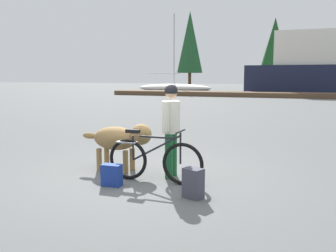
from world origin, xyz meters
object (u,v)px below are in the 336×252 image
object	(u,v)px
bicycle	(154,160)
person_cyclist	(171,122)
dog	(120,139)
backpack	(193,183)
handbag_pannier	(112,175)
sailboat_moored	(174,88)

from	to	relation	value
bicycle	person_cyclist	distance (m)	0.74
dog	backpack	world-z (taller)	dog
bicycle	handbag_pannier	world-z (taller)	bicycle
bicycle	handbag_pannier	bearing A→B (deg)	-141.89
person_cyclist	sailboat_moored	size ratio (longest dim) A/B	0.19
bicycle	sailboat_moored	distance (m)	36.41
sailboat_moored	backpack	bearing A→B (deg)	-70.00
person_cyclist	dog	distance (m)	1.12
handbag_pannier	backpack	bearing A→B (deg)	-4.81
backpack	handbag_pannier	size ratio (longest dim) A/B	1.25
person_cyclist	dog	xyz separation A→B (m)	(-1.05, 0.09, -0.37)
bicycle	dog	distance (m)	1.05
bicycle	sailboat_moored	bearing A→B (deg)	109.03
person_cyclist	backpack	size ratio (longest dim) A/B	3.70
sailboat_moored	person_cyclist	bearing A→B (deg)	-70.52
bicycle	dog	size ratio (longest dim) A/B	1.18
handbag_pannier	sailboat_moored	distance (m)	36.66
backpack	sailboat_moored	size ratio (longest dim) A/B	0.05
person_cyclist	sailboat_moored	world-z (taller)	sailboat_moored
dog	sailboat_moored	distance (m)	35.66
backpack	sailboat_moored	distance (m)	37.23
dog	backpack	xyz separation A→B (m)	(1.76, -1.06, -0.39)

